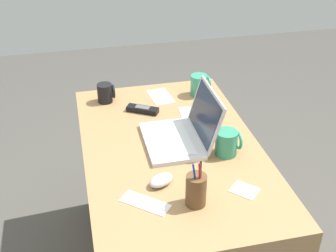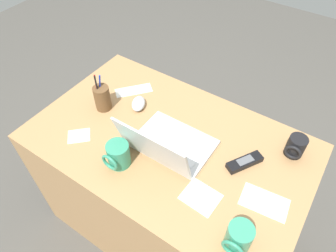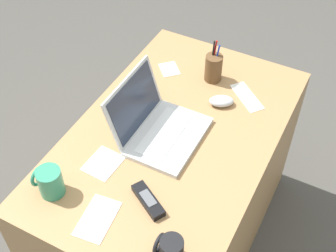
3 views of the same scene
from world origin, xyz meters
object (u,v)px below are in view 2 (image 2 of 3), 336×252
Objects in this scene: laptop at (168,145)px; coffee_mug_white at (296,147)px; pen_holder at (102,98)px; computer_mouse at (138,104)px; coffee_mug_spare at (238,238)px; coffee_mug_tall at (118,155)px; cordless_phone at (245,162)px.

laptop is 0.50m from coffee_mug_white.
pen_holder is at bearing -7.74° from laptop.
coffee_mug_white is 0.50× the size of pen_holder.
laptop is 0.29m from computer_mouse.
coffee_mug_white is 0.46m from coffee_mug_spare.
computer_mouse is 0.69m from coffee_mug_white.
coffee_mug_tall is 0.56× the size of pen_holder.
laptop is 3.03× the size of coffee_mug_tall.
coffee_mug_tall is at bearing 33.25° from cordless_phone.
coffee_mug_spare is at bearing 175.78° from coffee_mug_tall.
laptop is 3.01× the size of coffee_mug_spare.
cordless_phone is (-0.40, -0.27, -0.04)m from coffee_mug_tall.
laptop is 0.19m from coffee_mug_tall.
coffee_mug_spare is (0.03, 0.45, 0.01)m from coffee_mug_white.
computer_mouse is at bearing -144.25° from pen_holder.
coffee_mug_spare is at bearing 86.07° from coffee_mug_white.
coffee_mug_tall is 0.49m from cordless_phone.
computer_mouse is 0.94× the size of coffee_mug_tall.
coffee_mug_tall is at bearing 37.52° from coffee_mug_white.
coffee_mug_white is 0.68m from coffee_mug_tall.
computer_mouse is 0.72m from coffee_mug_spare.
coffee_mug_tall is (-0.13, 0.29, 0.03)m from computer_mouse.
cordless_phone is 0.82× the size of pen_holder.
cordless_phone is at bearing -174.51° from pen_holder.
coffee_mug_white reaches higher than computer_mouse.
coffee_mug_white is 0.88× the size of coffee_mug_tall.
pen_holder reaches higher than cordless_phone.
pen_holder reaches higher than coffee_mug_tall.
laptop is 0.39m from pen_holder.
coffee_mug_tall is 0.99× the size of coffee_mug_spare.
coffee_mug_spare is at bearing 124.23° from computer_mouse.
cordless_phone is at bearing -157.51° from laptop.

